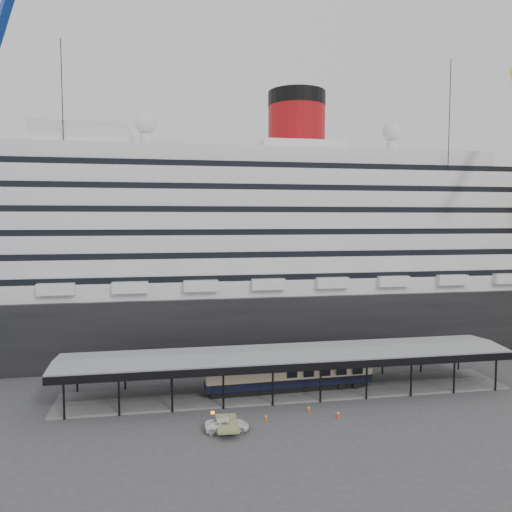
# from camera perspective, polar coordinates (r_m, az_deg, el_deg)

# --- Properties ---
(ground) EXTENTS (200.00, 200.00, 0.00)m
(ground) POSITION_cam_1_polar(r_m,az_deg,el_deg) (60.51, 4.91, -16.77)
(ground) COLOR #3B3B3E
(ground) RESTS_ON ground
(cruise_ship) EXTENTS (130.00, 30.00, 43.90)m
(cruise_ship) POSITION_cam_1_polar(r_m,az_deg,el_deg) (87.85, -0.44, 2.06)
(cruise_ship) COLOR black
(cruise_ship) RESTS_ON ground
(platform_canopy) EXTENTS (56.00, 9.18, 5.30)m
(platform_canopy) POSITION_cam_1_polar(r_m,az_deg,el_deg) (64.31, 3.73, -13.25)
(platform_canopy) COLOR slate
(platform_canopy) RESTS_ON ground
(port_truck) EXTENTS (4.61, 2.28, 1.26)m
(port_truck) POSITION_cam_1_polar(r_m,az_deg,el_deg) (53.96, -3.33, -18.73)
(port_truck) COLOR white
(port_truck) RESTS_ON ground
(pullman_carriage) EXTENTS (21.31, 3.61, 20.83)m
(pullman_carriage) POSITION_cam_1_polar(r_m,az_deg,el_deg) (64.28, 3.84, -13.10)
(pullman_carriage) COLOR black
(pullman_carriage) RESTS_ON ground
(traffic_cone_left) EXTENTS (0.43, 0.43, 0.68)m
(traffic_cone_left) POSITION_cam_1_polar(r_m,az_deg,el_deg) (56.59, 1.15, -17.92)
(traffic_cone_left) COLOR #E64B0C
(traffic_cone_left) RESTS_ON ground
(traffic_cone_mid) EXTENTS (0.46, 0.46, 0.78)m
(traffic_cone_mid) POSITION_cam_1_polar(r_m,az_deg,el_deg) (58.02, 9.37, -17.35)
(traffic_cone_mid) COLOR red
(traffic_cone_mid) RESTS_ON ground
(traffic_cone_right) EXTENTS (0.44, 0.44, 0.70)m
(traffic_cone_right) POSITION_cam_1_polar(r_m,az_deg,el_deg) (59.16, 6.03, -16.92)
(traffic_cone_right) COLOR #EE440D
(traffic_cone_right) RESTS_ON ground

